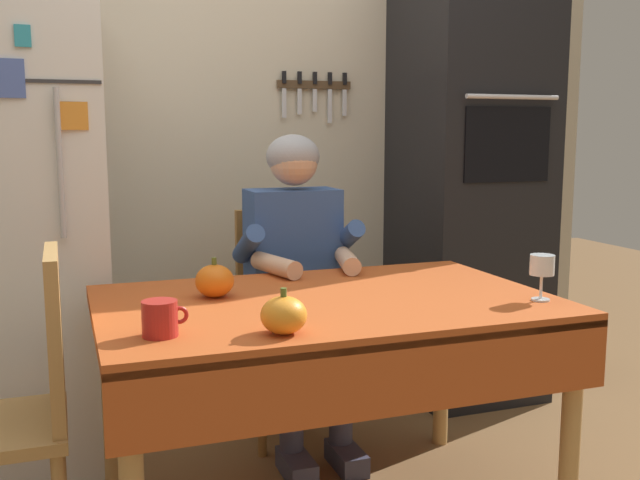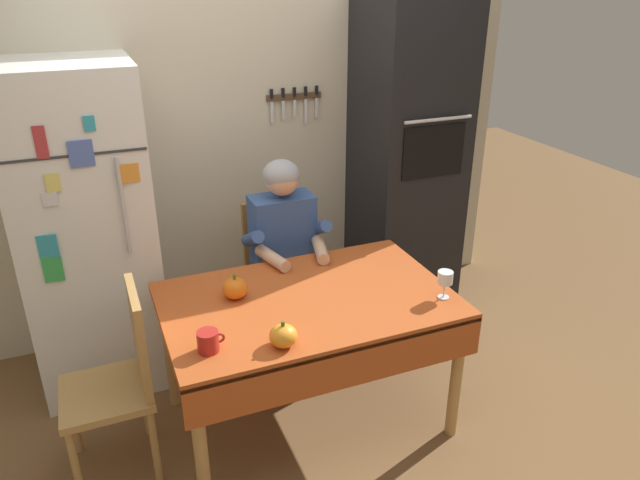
% 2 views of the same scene
% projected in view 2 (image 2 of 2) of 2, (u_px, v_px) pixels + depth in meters
% --- Properties ---
extents(ground_plane, '(10.00, 10.00, 0.00)m').
position_uv_depth(ground_plane, '(316.00, 429.00, 3.12)').
color(ground_plane, brown).
rests_on(ground_plane, ground).
extents(back_wall_assembly, '(3.70, 0.13, 2.60)m').
position_uv_depth(back_wall_assembly, '(242.00, 126.00, 3.74)').
color(back_wall_assembly, beige).
rests_on(back_wall_assembly, ground).
extents(refrigerator, '(0.68, 0.71, 1.80)m').
position_uv_depth(refrigerator, '(87.00, 232.00, 3.23)').
color(refrigerator, white).
rests_on(refrigerator, ground).
extents(wall_oven, '(0.60, 0.64, 2.10)m').
position_uv_depth(wall_oven, '(407.00, 162.00, 3.89)').
color(wall_oven, black).
rests_on(wall_oven, ground).
extents(dining_table, '(1.40, 0.90, 0.74)m').
position_uv_depth(dining_table, '(309.00, 315.00, 2.91)').
color(dining_table, tan).
rests_on(dining_table, ground).
extents(chair_behind_person, '(0.40, 0.40, 0.93)m').
position_uv_depth(chair_behind_person, '(277.00, 269.00, 3.68)').
color(chair_behind_person, '#9E6B33').
rests_on(chair_behind_person, ground).
extents(seated_person, '(0.47, 0.55, 1.25)m').
position_uv_depth(seated_person, '(287.00, 248.00, 3.42)').
color(seated_person, '#38384C').
rests_on(seated_person, ground).
extents(chair_left_side, '(0.40, 0.40, 0.93)m').
position_uv_depth(chair_left_side, '(121.00, 375.00, 2.71)').
color(chair_left_side, tan).
rests_on(chair_left_side, ground).
extents(coffee_mug, '(0.12, 0.09, 0.09)m').
position_uv_depth(coffee_mug, '(208.00, 341.00, 2.48)').
color(coffee_mug, '#B2231E').
rests_on(coffee_mug, dining_table).
extents(wine_glass, '(0.07, 0.07, 0.14)m').
position_uv_depth(wine_glass, '(445.00, 279.00, 2.85)').
color(wine_glass, white).
rests_on(wine_glass, dining_table).
extents(pumpkin_large, '(0.12, 0.12, 0.12)m').
position_uv_depth(pumpkin_large, '(283.00, 336.00, 2.51)').
color(pumpkin_large, orange).
rests_on(pumpkin_large, dining_table).
extents(pumpkin_medium, '(0.12, 0.12, 0.13)m').
position_uv_depth(pumpkin_medium, '(235.00, 288.00, 2.88)').
color(pumpkin_medium, orange).
rests_on(pumpkin_medium, dining_table).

